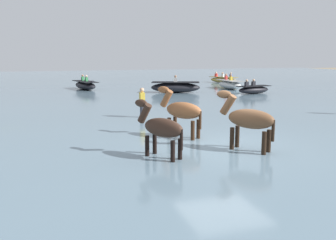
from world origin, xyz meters
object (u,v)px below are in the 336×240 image
object	(u,v)px
boat_far_offshore	(230,84)
person_onlooker_left	(142,105)
boat_mid_channel	(254,89)
boat_near_starboard	(85,85)
horse_flank_dark_bay	(161,129)
boat_distant_west	(223,80)
boat_distant_east	(175,87)
horse_trailing_bay	(248,120)
horse_lead_chestnut	(182,112)

from	to	relation	value
boat_far_offshore	person_onlooker_left	world-z (taller)	person_onlooker_left
boat_mid_channel	boat_near_starboard	size ratio (longest dim) A/B	0.74
person_onlooker_left	horse_flank_dark_bay	bearing A→B (deg)	-99.54
boat_distant_west	boat_near_starboard	bearing A→B (deg)	-168.07
boat_mid_channel	boat_distant_west	size ratio (longest dim) A/B	0.86
boat_mid_channel	boat_distant_east	xyz separation A→B (m)	(-5.07, 2.38, 0.10)
boat_distant_east	boat_near_starboard	bearing A→B (deg)	142.72
boat_distant_west	boat_distant_east	distance (m)	10.62
boat_near_starboard	person_onlooker_left	bearing A→B (deg)	-85.64
boat_far_offshore	horse_flank_dark_bay	bearing A→B (deg)	-122.37
horse_flank_dark_bay	boat_distant_east	xyz separation A→B (m)	(6.02, 16.16, -0.39)
boat_distant_west	boat_far_offshore	bearing A→B (deg)	-111.84
horse_trailing_bay	boat_mid_channel	size ratio (longest dim) A/B	0.75
boat_mid_channel	person_onlooker_left	world-z (taller)	person_onlooker_left
horse_flank_dark_bay	boat_distant_west	world-z (taller)	horse_flank_dark_bay
boat_mid_channel	person_onlooker_left	xyz separation A→B (m)	(-10.01, -7.32, 0.26)
horse_lead_chestnut	boat_distant_east	world-z (taller)	horse_lead_chestnut
person_onlooker_left	horse_lead_chestnut	bearing A→B (deg)	-85.88
horse_lead_chestnut	boat_far_offshore	xyz separation A→B (m)	(9.81, 15.48, -0.52)
boat_far_offshore	boat_distant_east	distance (m)	5.40
person_onlooker_left	boat_near_starboard	bearing A→B (deg)	94.36
horse_trailing_bay	boat_distant_west	size ratio (longest dim) A/B	0.65
boat_distant_east	person_onlooker_left	distance (m)	10.88
horse_trailing_bay	person_onlooker_left	size ratio (longest dim) A/B	1.24
boat_distant_west	boat_near_starboard	world-z (taller)	boat_near_starboard
boat_distant_west	person_onlooker_left	xyz separation A→B (m)	(-12.50, -17.16, 0.26)
horse_trailing_bay	boat_mid_channel	world-z (taller)	horse_trailing_bay
boat_mid_channel	boat_far_offshore	distance (m)	3.89
horse_lead_chestnut	boat_near_starboard	xyz separation A→B (m)	(-1.40, 18.55, -0.54)
boat_distant_west	horse_flank_dark_bay	bearing A→B (deg)	-119.91
horse_flank_dark_bay	boat_distant_east	size ratio (longest dim) A/B	0.48
boat_far_offshore	boat_distant_east	xyz separation A→B (m)	(-5.18, -1.51, 0.04)
horse_flank_dark_bay	person_onlooker_left	bearing A→B (deg)	80.46
horse_lead_chestnut	boat_far_offshore	world-z (taller)	horse_lead_chestnut
boat_far_offshore	boat_near_starboard	size ratio (longest dim) A/B	0.88
boat_mid_channel	horse_trailing_bay	bearing A→B (deg)	-121.46
horse_lead_chestnut	boat_distant_east	xyz separation A→B (m)	(4.62, 13.97, -0.48)
horse_flank_dark_bay	person_onlooker_left	distance (m)	6.55
horse_trailing_bay	boat_distant_west	bearing A→B (deg)	65.16
boat_mid_channel	horse_flank_dark_bay	bearing A→B (deg)	-128.83
horse_flank_dark_bay	horse_trailing_bay	bearing A→B (deg)	-1.50
horse_trailing_bay	boat_far_offshore	size ratio (longest dim) A/B	0.63
horse_trailing_bay	boat_distant_east	xyz separation A→B (m)	(3.40, 16.23, -0.50)
boat_distant_east	boat_far_offshore	bearing A→B (deg)	16.24
boat_far_offshore	boat_distant_west	size ratio (longest dim) A/B	1.02
horse_flank_dark_bay	boat_distant_west	xyz separation A→B (m)	(13.59, 23.62, -0.49)
boat_far_offshore	boat_distant_east	bearing A→B (deg)	-163.76
boat_far_offshore	boat_near_starboard	bearing A→B (deg)	164.66
horse_lead_chestnut	boat_distant_east	distance (m)	14.72
boat_mid_channel	boat_far_offshore	size ratio (longest dim) A/B	0.85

